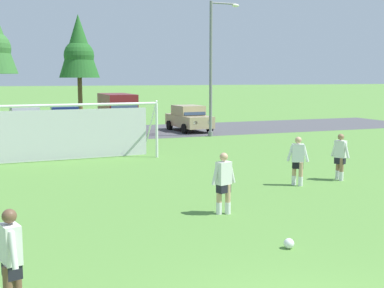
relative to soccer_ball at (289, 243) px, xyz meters
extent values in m
plane|color=#598C3D|center=(-1.73, 11.47, -0.11)|extent=(400.00, 400.00, 0.00)
cube|color=#4C4C51|center=(-1.73, 23.40, -0.11)|extent=(52.00, 8.40, 0.01)
sphere|color=white|center=(0.00, 0.00, 0.00)|extent=(0.22, 0.22, 0.22)
sphere|color=black|center=(0.00, 0.00, 0.00)|extent=(0.08, 0.08, 0.08)
sphere|color=red|center=(0.06, 0.00, 0.00)|extent=(0.07, 0.07, 0.07)
cylinder|color=white|center=(0.95, 12.61, 1.11)|extent=(0.12, 0.12, 2.44)
cylinder|color=white|center=(-2.70, 12.47, 2.33)|extent=(7.32, 0.41, 0.12)
cylinder|color=white|center=(0.92, 13.51, 1.23)|extent=(0.16, 1.95, 2.46)
cube|color=silver|center=(-2.74, 13.47, 0.99)|extent=(6.95, 0.32, 2.20)
cylinder|color=brown|center=(-5.43, -0.87, 0.29)|extent=(0.14, 0.14, 0.80)
cube|color=black|center=(-5.50, -1.00, 0.61)|extent=(0.30, 0.39, 0.28)
cube|color=silver|center=(-5.50, -1.00, 0.99)|extent=(0.33, 0.43, 0.60)
sphere|color=brown|center=(-5.50, -1.00, 1.42)|extent=(0.22, 0.22, 0.22)
cylinder|color=silver|center=(-5.53, -0.74, 0.97)|extent=(0.15, 0.25, 0.55)
cylinder|color=silver|center=(-5.47, -1.25, 0.97)|extent=(0.15, 0.25, 0.55)
cylinder|color=tan|center=(3.65, 5.13, 0.29)|extent=(0.14, 0.14, 0.80)
cylinder|color=tan|center=(3.53, 5.35, 0.29)|extent=(0.14, 0.14, 0.80)
cylinder|color=white|center=(3.65, 5.13, 0.05)|extent=(0.15, 0.15, 0.32)
cylinder|color=white|center=(3.53, 5.35, 0.05)|extent=(0.15, 0.15, 0.32)
cube|color=black|center=(3.59, 5.24, 0.61)|extent=(0.40, 0.34, 0.28)
cube|color=white|center=(3.59, 5.24, 0.99)|extent=(0.45, 0.38, 0.60)
sphere|color=tan|center=(3.59, 5.24, 1.42)|extent=(0.22, 0.22, 0.22)
cylinder|color=white|center=(3.80, 5.10, 0.97)|extent=(0.25, 0.18, 0.55)
cylinder|color=white|center=(3.38, 5.38, 0.97)|extent=(0.25, 0.18, 0.55)
cylinder|color=tan|center=(-0.06, 2.90, 0.29)|extent=(0.14, 0.14, 0.80)
cylinder|color=tan|center=(-0.29, 2.97, 0.29)|extent=(0.14, 0.14, 0.80)
cylinder|color=white|center=(-0.06, 2.90, 0.05)|extent=(0.15, 0.15, 0.32)
cylinder|color=white|center=(-0.29, 2.97, 0.05)|extent=(0.15, 0.15, 0.32)
cube|color=black|center=(-0.18, 2.94, 0.61)|extent=(0.39, 0.31, 0.28)
cube|color=silver|center=(-0.18, 2.94, 0.99)|extent=(0.43, 0.34, 0.60)
sphere|color=tan|center=(-0.18, 2.94, 1.42)|extent=(0.22, 0.22, 0.22)
cylinder|color=silver|center=(0.07, 2.97, 0.97)|extent=(0.25, 0.15, 0.55)
cylinder|color=silver|center=(-0.43, 2.90, 0.97)|extent=(0.25, 0.15, 0.55)
cylinder|color=#936B4C|center=(5.45, 5.35, 0.29)|extent=(0.14, 0.14, 0.80)
cylinder|color=#936B4C|center=(5.48, 5.59, 0.29)|extent=(0.14, 0.14, 0.80)
cylinder|color=white|center=(5.45, 5.35, 0.05)|extent=(0.15, 0.15, 0.32)
cylinder|color=white|center=(5.48, 5.59, 0.05)|extent=(0.15, 0.15, 0.32)
cube|color=black|center=(5.47, 5.47, 0.61)|extent=(0.35, 0.40, 0.28)
cube|color=silver|center=(5.47, 5.47, 0.99)|extent=(0.39, 0.45, 0.60)
sphere|color=#936B4C|center=(5.47, 5.47, 1.42)|extent=(0.22, 0.22, 0.22)
cylinder|color=silver|center=(5.55, 5.23, 0.97)|extent=(0.19, 0.24, 0.55)
cylinder|color=silver|center=(5.39, 5.71, 0.97)|extent=(0.19, 0.24, 0.55)
cube|color=#B2B2BC|center=(-4.15, 24.52, 0.59)|extent=(2.03, 4.29, 0.76)
cube|color=#B2B2BC|center=(-4.15, 24.67, 1.29)|extent=(1.77, 2.19, 0.64)
cube|color=#28384C|center=(-4.10, 23.70, 1.27)|extent=(1.55, 0.40, 0.55)
cube|color=#28384C|center=(-3.32, 24.72, 1.29)|extent=(0.14, 1.78, 0.45)
cube|color=white|center=(-3.54, 22.49, 0.64)|extent=(0.28, 0.10, 0.20)
cube|color=white|center=(-4.53, 22.44, 0.64)|extent=(0.28, 0.10, 0.20)
cube|color=#B21414|center=(-3.77, 26.60, 0.64)|extent=(0.28, 0.10, 0.20)
cube|color=#B21414|center=(-4.76, 26.55, 0.64)|extent=(0.28, 0.10, 0.20)
cylinder|color=black|center=(-3.18, 23.27, 0.21)|extent=(0.28, 0.65, 0.64)
cylinder|color=black|center=(-4.97, 23.17, 0.21)|extent=(0.28, 0.65, 0.64)
cylinder|color=black|center=(-3.32, 25.87, 0.21)|extent=(0.28, 0.65, 0.64)
cylinder|color=black|center=(-5.12, 25.77, 0.21)|extent=(0.28, 0.65, 0.64)
cube|color=navy|center=(-1.70, 24.28, 0.59)|extent=(2.00, 4.28, 0.76)
cube|color=navy|center=(-1.69, 24.43, 1.29)|extent=(1.75, 2.18, 0.64)
cube|color=#28384C|center=(-1.74, 23.46, 1.27)|extent=(1.54, 0.39, 0.55)
cube|color=#28384C|center=(-0.86, 24.39, 1.29)|extent=(0.13, 1.78, 0.45)
cube|color=white|center=(-1.31, 22.20, 0.64)|extent=(0.28, 0.09, 0.20)
cube|color=white|center=(-2.29, 22.25, 0.64)|extent=(0.28, 0.09, 0.20)
cube|color=#B21414|center=(-1.11, 26.31, 0.64)|extent=(0.28, 0.09, 0.20)
cube|color=#B21414|center=(-2.10, 26.36, 0.64)|extent=(0.28, 0.09, 0.20)
cylinder|color=black|center=(-0.86, 22.94, 0.21)|extent=(0.27, 0.65, 0.64)
cylinder|color=black|center=(-2.66, 23.02, 0.21)|extent=(0.27, 0.65, 0.64)
cylinder|color=black|center=(-0.74, 25.54, 0.21)|extent=(0.27, 0.65, 0.64)
cylinder|color=black|center=(-2.54, 25.62, 0.21)|extent=(0.27, 0.65, 0.64)
cube|color=maroon|center=(1.55, 23.18, 0.76)|extent=(1.97, 4.80, 1.10)
cube|color=maroon|center=(1.55, 23.38, 1.86)|extent=(1.81, 4.10, 1.10)
cube|color=#28384C|center=(1.55, 21.41, 1.84)|extent=(1.67, 0.46, 0.91)
cube|color=#28384C|center=(2.46, 23.38, 1.86)|extent=(0.05, 3.49, 0.77)
cube|color=white|center=(2.09, 20.82, 0.81)|extent=(0.28, 0.08, 0.20)
cube|color=white|center=(1.01, 20.82, 0.81)|extent=(0.28, 0.08, 0.20)
cube|color=#B21414|center=(2.08, 25.54, 0.81)|extent=(0.28, 0.08, 0.20)
cube|color=#B21414|center=(1.01, 25.54, 0.81)|extent=(0.28, 0.08, 0.20)
cylinder|color=black|center=(2.53, 21.69, 0.21)|extent=(0.24, 0.64, 0.64)
cylinder|color=black|center=(0.57, 21.69, 0.21)|extent=(0.24, 0.64, 0.64)
cylinder|color=black|center=(2.53, 24.67, 0.21)|extent=(0.24, 0.64, 0.64)
cylinder|color=black|center=(0.57, 24.67, 0.21)|extent=(0.24, 0.64, 0.64)
cube|color=tan|center=(6.21, 22.41, 0.59)|extent=(2.04, 4.30, 0.76)
cube|color=tan|center=(6.20, 22.56, 1.29)|extent=(1.78, 2.19, 0.64)
cube|color=#28384C|center=(6.26, 21.59, 1.27)|extent=(1.55, 0.40, 0.55)
cube|color=#28384C|center=(7.04, 22.61, 1.29)|extent=(0.14, 1.78, 0.45)
cube|color=white|center=(6.83, 20.38, 0.64)|extent=(0.28, 0.10, 0.20)
cube|color=white|center=(5.84, 20.32, 0.64)|extent=(0.28, 0.10, 0.20)
cube|color=#B21414|center=(6.59, 24.49, 0.64)|extent=(0.28, 0.10, 0.20)
cube|color=#B21414|center=(5.60, 24.44, 0.64)|extent=(0.28, 0.10, 0.20)
cylinder|color=black|center=(7.19, 21.16, 0.21)|extent=(0.28, 0.65, 0.64)
cylinder|color=black|center=(5.39, 21.06, 0.21)|extent=(0.28, 0.65, 0.64)
cylinder|color=black|center=(7.03, 23.76, 0.21)|extent=(0.28, 0.65, 0.64)
cylinder|color=black|center=(5.24, 23.66, 0.21)|extent=(0.28, 0.65, 0.64)
cylinder|color=brown|center=(0.47, 32.09, 1.67)|extent=(0.36, 0.36, 3.56)
cone|color=#236023|center=(0.47, 32.09, 5.95)|extent=(3.21, 3.21, 4.99)
sphere|color=#236023|center=(0.47, 32.09, 5.20)|extent=(2.40, 2.40, 2.40)
cylinder|color=slate|center=(6.40, 19.18, 3.93)|extent=(0.18, 0.18, 8.08)
cylinder|color=slate|center=(6.40, 19.18, 0.04)|extent=(0.32, 0.32, 0.30)
cylinder|color=slate|center=(7.20, 19.18, 7.87)|extent=(1.60, 0.10, 0.10)
ellipsoid|color=white|center=(8.00, 19.18, 7.79)|extent=(0.48, 0.28, 0.20)
camera|label=1|loc=(-5.54, -8.70, 3.47)|focal=46.53mm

